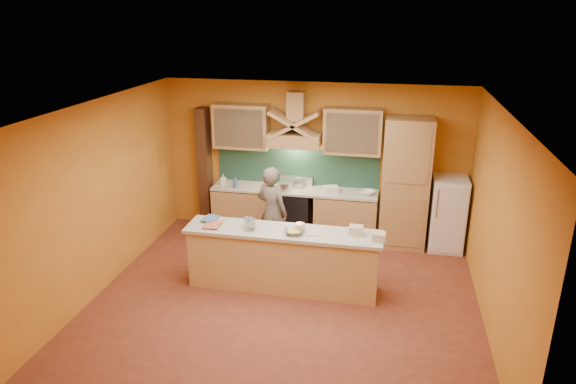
% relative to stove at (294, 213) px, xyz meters
% --- Properties ---
extents(floor, '(5.50, 5.00, 0.01)m').
position_rel_stove_xyz_m(floor, '(0.30, -2.20, -0.45)').
color(floor, brown).
rests_on(floor, ground).
extents(ceiling, '(5.50, 5.00, 0.01)m').
position_rel_stove_xyz_m(ceiling, '(0.30, -2.20, 2.35)').
color(ceiling, white).
rests_on(ceiling, wall_back).
extents(wall_back, '(5.50, 0.02, 2.80)m').
position_rel_stove_xyz_m(wall_back, '(0.30, 0.30, 0.95)').
color(wall_back, orange).
rests_on(wall_back, floor).
extents(wall_front, '(5.50, 0.02, 2.80)m').
position_rel_stove_xyz_m(wall_front, '(0.30, -4.70, 0.95)').
color(wall_front, orange).
rests_on(wall_front, floor).
extents(wall_left, '(0.02, 5.00, 2.80)m').
position_rel_stove_xyz_m(wall_left, '(-2.45, -2.20, 0.95)').
color(wall_left, orange).
rests_on(wall_left, floor).
extents(wall_right, '(0.02, 5.00, 2.80)m').
position_rel_stove_xyz_m(wall_right, '(3.05, -2.20, 0.95)').
color(wall_right, orange).
rests_on(wall_right, floor).
extents(base_cabinet_left, '(1.10, 0.60, 0.86)m').
position_rel_stove_xyz_m(base_cabinet_left, '(-0.95, 0.00, -0.02)').
color(base_cabinet_left, tan).
rests_on(base_cabinet_left, floor).
extents(base_cabinet_right, '(1.10, 0.60, 0.86)m').
position_rel_stove_xyz_m(base_cabinet_right, '(0.95, 0.00, -0.02)').
color(base_cabinet_right, tan).
rests_on(base_cabinet_right, floor).
extents(counter_top, '(3.00, 0.62, 0.04)m').
position_rel_stove_xyz_m(counter_top, '(-0.00, 0.00, 0.45)').
color(counter_top, '#C0B6A2').
rests_on(counter_top, base_cabinet_left).
extents(stove, '(0.60, 0.58, 0.90)m').
position_rel_stove_xyz_m(stove, '(0.00, 0.00, 0.00)').
color(stove, black).
rests_on(stove, floor).
extents(backsplash, '(3.00, 0.03, 0.70)m').
position_rel_stove_xyz_m(backsplash, '(-0.00, 0.28, 0.80)').
color(backsplash, '#1C3E30').
rests_on(backsplash, wall_back).
extents(range_hood, '(0.92, 0.50, 0.24)m').
position_rel_stove_xyz_m(range_hood, '(0.00, 0.05, 1.37)').
color(range_hood, tan).
rests_on(range_hood, wall_back).
extents(hood_chimney, '(0.30, 0.30, 0.50)m').
position_rel_stove_xyz_m(hood_chimney, '(0.00, 0.15, 1.95)').
color(hood_chimney, tan).
rests_on(hood_chimney, wall_back).
extents(upper_cabinet_left, '(1.00, 0.35, 0.80)m').
position_rel_stove_xyz_m(upper_cabinet_left, '(-1.00, 0.12, 1.55)').
color(upper_cabinet_left, tan).
rests_on(upper_cabinet_left, wall_back).
extents(upper_cabinet_right, '(1.00, 0.35, 0.80)m').
position_rel_stove_xyz_m(upper_cabinet_right, '(1.00, 0.12, 1.55)').
color(upper_cabinet_right, tan).
rests_on(upper_cabinet_right, wall_back).
extents(pantry_column, '(0.80, 0.60, 2.30)m').
position_rel_stove_xyz_m(pantry_column, '(1.95, 0.00, 0.70)').
color(pantry_column, tan).
rests_on(pantry_column, floor).
extents(fridge, '(0.58, 0.60, 1.30)m').
position_rel_stove_xyz_m(fridge, '(2.70, 0.00, 0.20)').
color(fridge, white).
rests_on(fridge, floor).
extents(trim_column_left, '(0.20, 0.30, 2.30)m').
position_rel_stove_xyz_m(trim_column_left, '(-1.75, 0.15, 0.70)').
color(trim_column_left, '#472816').
rests_on(trim_column_left, floor).
extents(island_body, '(2.80, 0.55, 0.88)m').
position_rel_stove_xyz_m(island_body, '(0.20, -1.90, -0.01)').
color(island_body, tan).
rests_on(island_body, floor).
extents(island_top, '(2.90, 0.62, 0.05)m').
position_rel_stove_xyz_m(island_top, '(0.20, -1.90, 0.47)').
color(island_top, '#C0B6A2').
rests_on(island_top, island_body).
extents(person, '(0.68, 0.57, 1.58)m').
position_rel_stove_xyz_m(person, '(-0.21, -0.86, 0.34)').
color(person, '#70665B').
rests_on(person, floor).
extents(pot_large, '(0.26, 0.26, 0.15)m').
position_rel_stove_xyz_m(pot_large, '(-0.15, -0.12, 0.52)').
color(pot_large, '#B7B8BF').
rests_on(pot_large, stove).
extents(pot_small, '(0.26, 0.26, 0.14)m').
position_rel_stove_xyz_m(pot_small, '(0.05, 0.08, 0.52)').
color(pot_small, '#BCBCC3').
rests_on(pot_small, stove).
extents(soap_bottle_a, '(0.10, 0.10, 0.20)m').
position_rel_stove_xyz_m(soap_bottle_a, '(-1.33, -0.03, 0.57)').
color(soap_bottle_a, silver).
rests_on(soap_bottle_a, counter_top).
extents(soap_bottle_b, '(0.11, 0.11, 0.23)m').
position_rel_stove_xyz_m(soap_bottle_b, '(-1.07, -0.16, 0.59)').
color(soap_bottle_b, '#345E90').
rests_on(soap_bottle_b, counter_top).
extents(bowl_back, '(0.30, 0.30, 0.08)m').
position_rel_stove_xyz_m(bowl_back, '(1.31, -0.04, 0.51)').
color(bowl_back, white).
rests_on(bowl_back, counter_top).
extents(dish_rack, '(0.31, 0.28, 0.09)m').
position_rel_stove_xyz_m(dish_rack, '(0.66, 0.00, 0.52)').
color(dish_rack, silver).
rests_on(dish_rack, counter_top).
extents(book_lower, '(0.25, 0.33, 0.03)m').
position_rel_stove_xyz_m(book_lower, '(-0.98, -1.95, 0.51)').
color(book_lower, '#C05244').
rests_on(book_lower, island_top).
extents(book_upper, '(0.24, 0.30, 0.02)m').
position_rel_stove_xyz_m(book_upper, '(-1.07, -1.75, 0.53)').
color(book_upper, '#3E6588').
rests_on(book_upper, island_top).
extents(jar_large, '(0.18, 0.18, 0.18)m').
position_rel_stove_xyz_m(jar_large, '(-0.27, -1.99, 0.58)').
color(jar_large, silver).
rests_on(jar_large, island_top).
extents(jar_small, '(0.14, 0.14, 0.16)m').
position_rel_stove_xyz_m(jar_small, '(-0.33, -1.89, 0.57)').
color(jar_small, white).
rests_on(jar_small, island_top).
extents(kitchen_scale, '(0.13, 0.13, 0.10)m').
position_rel_stove_xyz_m(kitchen_scale, '(0.45, -1.88, 0.55)').
color(kitchen_scale, silver).
rests_on(kitchen_scale, island_top).
extents(mixing_bowl, '(0.32, 0.32, 0.07)m').
position_rel_stove_xyz_m(mixing_bowl, '(0.38, -1.99, 0.53)').
color(mixing_bowl, white).
rests_on(mixing_bowl, island_top).
extents(cloth, '(0.27, 0.24, 0.02)m').
position_rel_stove_xyz_m(cloth, '(0.66, -1.92, 0.50)').
color(cloth, beige).
rests_on(cloth, island_top).
extents(grocery_bag_a, '(0.20, 0.16, 0.13)m').
position_rel_stove_xyz_m(grocery_bag_a, '(1.25, -1.83, 0.56)').
color(grocery_bag_a, beige).
rests_on(grocery_bag_a, island_top).
extents(grocery_bag_b, '(0.19, 0.15, 0.11)m').
position_rel_stove_xyz_m(grocery_bag_b, '(1.58, -1.98, 0.55)').
color(grocery_bag_b, beige).
rests_on(grocery_bag_b, island_top).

